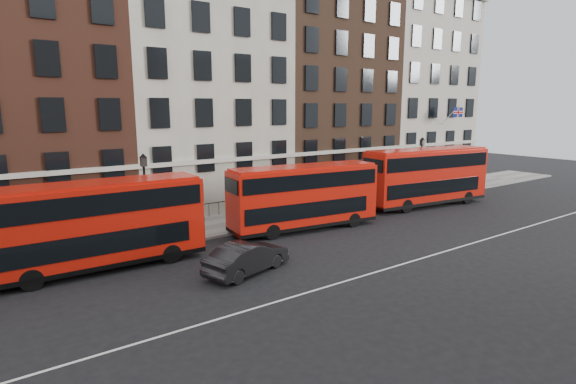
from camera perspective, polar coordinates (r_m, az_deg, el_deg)
ground at (r=24.06m, az=6.97°, el=-8.87°), size 120.00×120.00×0.00m
pavement at (r=32.21m, az=-5.71°, el=-3.63°), size 80.00×5.00×0.15m
kerb at (r=30.14m, az=-3.34°, el=-4.59°), size 80.00×0.30×0.16m
road_centre_line at (r=22.72m, az=10.42°, el=-10.17°), size 70.00×0.12×0.01m
building_terrace at (r=37.75m, az=-12.17°, el=13.85°), size 64.00×11.95×22.00m
bus_b at (r=24.14m, az=-23.42°, el=-3.72°), size 10.65×2.78×4.45m
bus_c at (r=29.56m, az=2.01°, el=-0.46°), size 10.42×3.62×4.29m
bus_d at (r=38.40m, az=17.15°, el=2.03°), size 11.48×3.99×4.73m
car_front at (r=22.36m, az=-5.19°, el=-8.28°), size 4.97×2.92×1.55m
lamp_post_left at (r=27.05m, az=-17.65°, el=-0.34°), size 0.44×0.44×5.33m
lamp_post_right at (r=41.07m, az=16.54°, el=3.37°), size 0.44×0.44×5.33m
traffic_light at (r=47.79m, az=22.27°, el=3.23°), size 0.25×0.45×3.27m
iron_railings at (r=33.96m, az=-7.57°, el=-1.92°), size 6.60×0.06×1.00m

